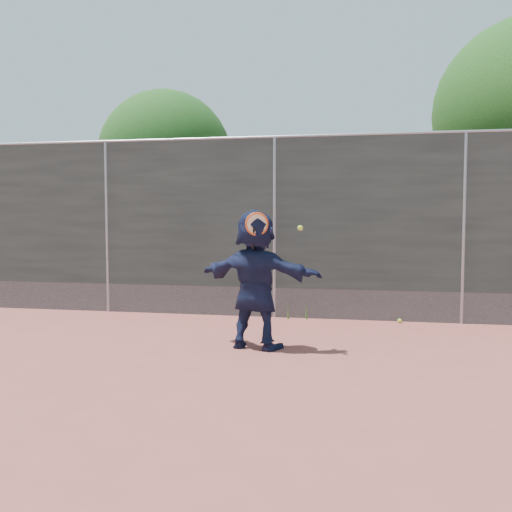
# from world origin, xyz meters

# --- Properties ---
(ground) EXTENTS (80.00, 80.00, 0.00)m
(ground) POSITION_xyz_m (0.00, 0.00, 0.00)
(ground) COLOR #9E4C42
(ground) RESTS_ON ground
(player) EXTENTS (1.73, 0.88, 1.78)m
(player) POSITION_xyz_m (0.13, 1.23, 0.89)
(player) COLOR #161D3C
(player) RESTS_ON ground
(ball_ground) EXTENTS (0.07, 0.07, 0.07)m
(ball_ground) POSITION_xyz_m (2.04, 3.35, 0.03)
(ball_ground) COLOR #B3E432
(ball_ground) RESTS_ON ground
(fence) EXTENTS (20.00, 0.06, 3.03)m
(fence) POSITION_xyz_m (-0.00, 3.50, 1.58)
(fence) COLOR #38423D
(fence) RESTS_ON ground
(swing_action) EXTENTS (0.71, 0.15, 0.51)m
(swing_action) POSITION_xyz_m (0.23, 1.04, 1.58)
(swing_action) COLOR #DE4E14
(swing_action) RESTS_ON ground
(tree_left) EXTENTS (3.15, 3.00, 4.53)m
(tree_left) POSITION_xyz_m (-2.85, 6.55, 2.94)
(tree_left) COLOR #382314
(tree_left) RESTS_ON ground
(weed_clump) EXTENTS (0.68, 0.07, 0.30)m
(weed_clump) POSITION_xyz_m (0.29, 3.38, 0.13)
(weed_clump) COLOR #387226
(weed_clump) RESTS_ON ground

